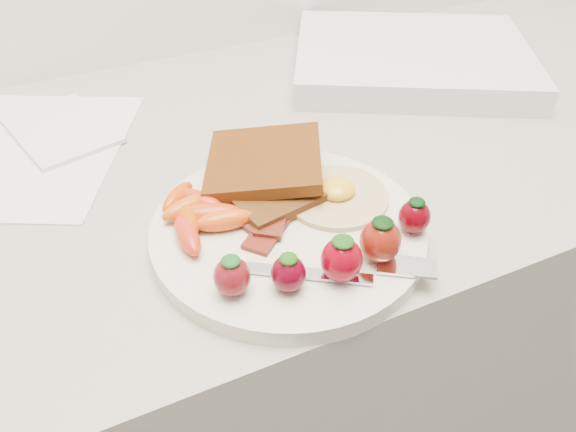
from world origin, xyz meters
name	(u,v)px	position (x,y,z in m)	size (l,w,h in m)	color
counter	(259,369)	(0.00, 1.70, 0.45)	(2.00, 0.60, 0.90)	gray
plate	(288,231)	(-0.02, 1.53, 0.91)	(0.27, 0.27, 0.02)	beige
toast_lower	(272,189)	(-0.02, 1.58, 0.93)	(0.10, 0.10, 0.01)	#3E210B
toast_upper	(264,161)	(-0.01, 1.61, 0.94)	(0.12, 0.12, 0.01)	#471D09
fried_egg	(336,194)	(0.04, 1.55, 0.92)	(0.14, 0.14, 0.02)	beige
bacon_strips	(282,209)	(-0.02, 1.55, 0.92)	(0.12, 0.11, 0.01)	#3A0B0D
baby_carrots	(198,214)	(-0.10, 1.57, 0.93)	(0.09, 0.11, 0.02)	#CA4C0E
strawberries	(339,252)	(-0.01, 1.46, 0.94)	(0.22, 0.06, 0.05)	maroon
fork	(349,270)	(0.00, 1.45, 0.92)	(0.17, 0.10, 0.00)	silver
paper_sheet	(34,150)	(-0.24, 1.81, 0.90)	(0.21, 0.27, 0.00)	silver
notepad	(61,129)	(-0.20, 1.84, 0.91)	(0.11, 0.15, 0.01)	silver
appliance	(412,58)	(0.31, 1.80, 0.92)	(0.34, 0.27, 0.04)	silver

